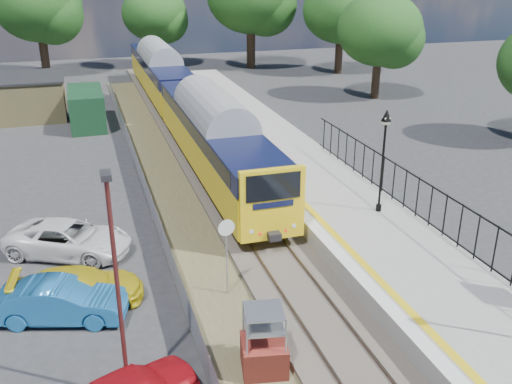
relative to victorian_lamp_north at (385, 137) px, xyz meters
name	(u,v)px	position (x,y,z in m)	size (l,w,h in m)	color
ground	(321,325)	(-5.30, -6.00, -4.30)	(120.00, 120.00, 0.00)	#2D2D30
track_bed	(232,211)	(-5.77, 3.67, -4.21)	(5.90, 80.00, 0.29)	#473F38
platform	(336,206)	(-1.10, 2.00, -3.85)	(5.00, 70.00, 0.90)	gray
platform_edge	(296,202)	(-3.16, 2.00, -3.39)	(0.90, 70.00, 0.01)	silver
victorian_lamp_north	(385,137)	(0.00, 0.00, 0.00)	(0.44, 0.44, 4.60)	black
palisade_fence	(456,222)	(1.25, -3.76, -2.46)	(0.12, 26.00, 2.00)	black
wire_fence	(147,192)	(-9.50, 6.00, -3.70)	(0.06, 52.00, 1.20)	#999EA3
outbuilding	(24,99)	(-16.21, 25.21, -2.78)	(10.80, 10.10, 3.12)	tan
tree_line	(162,14)	(-3.90, 36.00, 2.31)	(56.80, 43.80, 11.88)	#332319
train	(181,95)	(-5.30, 19.48, -1.96)	(2.82, 40.83, 3.51)	yellow
brick_plinth	(264,341)	(-7.80, -7.58, -3.29)	(1.51, 1.51, 2.09)	maroon
speed_sign	(226,244)	(-7.80, -3.32, -2.23)	(0.60, 0.13, 3.00)	#999EA3
carpark_lamp	(117,278)	(-11.71, -7.57, -0.50)	(0.25, 0.50, 6.62)	#481918
car_blue	(61,301)	(-13.46, -3.16, -3.59)	(1.49, 4.28, 1.41)	#1B61A3
car_yellow	(78,287)	(-12.90, -2.29, -3.65)	(1.81, 4.45, 1.29)	gold
car_white	(69,239)	(-13.20, 1.59, -3.59)	(2.33, 5.06, 1.41)	white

